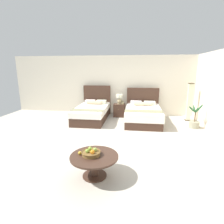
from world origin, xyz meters
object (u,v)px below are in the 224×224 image
(bed_near_window, at_px, (92,112))
(fruit_bowl, at_px, (91,153))
(vase, at_px, (123,103))
(coffee_table, at_px, (94,161))
(floor_lamp_corner, at_px, (189,102))
(bed_near_corner, at_px, (143,114))
(table_lamp, at_px, (119,98))
(potted_palm, at_px, (194,122))
(nightstand, at_px, (119,110))
(loose_apple, at_px, (80,153))

(bed_near_window, relative_size, fruit_bowl, 6.00)
(vase, xyz_separation_m, coffee_table, (-0.10, -4.50, -0.29))
(vase, bearing_deg, bed_near_window, -152.61)
(bed_near_window, xyz_separation_m, floor_lamp_corner, (3.82, 0.47, 0.43))
(bed_near_window, relative_size, bed_near_corner, 1.02)
(vase, bearing_deg, bed_near_corner, -35.68)
(fruit_bowl, height_order, floor_lamp_corner, floor_lamp_corner)
(bed_near_corner, height_order, coffee_table, bed_near_corner)
(table_lamp, relative_size, potted_palm, 0.48)
(nightstand, xyz_separation_m, vase, (0.14, -0.04, 0.34))
(nightstand, xyz_separation_m, potted_palm, (2.78, -1.14, -0.07))
(table_lamp, distance_m, loose_apple, 4.58)
(floor_lamp_corner, distance_m, potted_palm, 1.10)
(vase, distance_m, loose_apple, 4.52)
(loose_apple, bearing_deg, floor_lamp_corner, 55.37)
(table_lamp, distance_m, vase, 0.23)
(table_lamp, relative_size, vase, 3.05)
(bed_near_window, height_order, nightstand, bed_near_window)
(vase, relative_size, fruit_bowl, 0.37)
(bed_near_corner, relative_size, table_lamp, 5.18)
(coffee_table, xyz_separation_m, floor_lamp_corner, (2.74, 4.36, 0.41))
(table_lamp, relative_size, floor_lamp_corner, 0.28)
(coffee_table, bearing_deg, potted_palm, 51.26)
(coffee_table, xyz_separation_m, loose_apple, (-0.28, -0.01, 0.14))
(bed_near_corner, distance_m, table_lamp, 1.30)
(vase, height_order, potted_palm, potted_palm)
(bed_near_corner, distance_m, potted_palm, 1.84)
(nightstand, distance_m, fruit_bowl, 4.53)
(fruit_bowl, bearing_deg, vase, 88.04)
(bed_near_window, xyz_separation_m, fruit_bowl, (1.02, -3.88, 0.18))
(loose_apple, relative_size, potted_palm, 0.08)
(nightstand, height_order, fruit_bowl, fruit_bowl)
(bed_near_window, height_order, floor_lamp_corner, floor_lamp_corner)
(coffee_table, bearing_deg, nightstand, 90.59)
(bed_near_window, bearing_deg, potted_palm, -7.31)
(bed_near_window, xyz_separation_m, vase, (1.18, 0.61, 0.31))
(table_lamp, relative_size, loose_apple, 5.79)
(fruit_bowl, bearing_deg, coffee_table, -9.96)
(floor_lamp_corner, bearing_deg, bed_near_window, -173.01)
(table_lamp, xyz_separation_m, vase, (0.14, -0.06, -0.17))
(bed_near_corner, relative_size, nightstand, 3.91)
(table_lamp, bearing_deg, vase, -22.83)
(coffee_table, distance_m, potted_palm, 4.36)
(fruit_bowl, distance_m, potted_palm, 4.40)
(nightstand, distance_m, table_lamp, 0.52)
(vase, bearing_deg, nightstand, 164.34)
(loose_apple, bearing_deg, bed_near_window, 101.61)
(bed_near_corner, xyz_separation_m, floor_lamp_corner, (1.78, 0.47, 0.43))
(coffee_table, bearing_deg, floor_lamp_corner, 57.87)
(bed_near_window, distance_m, loose_apple, 3.98)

